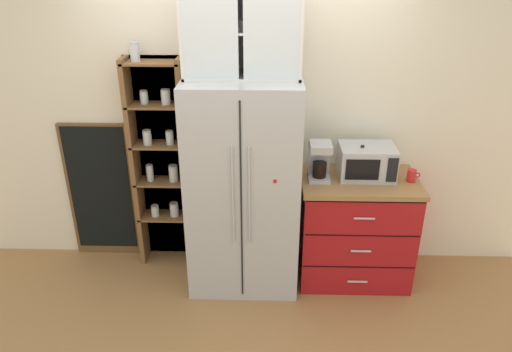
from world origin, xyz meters
TOP-DOWN VIEW (x-y plane):
  - ground_plane at (0.00, 0.00)m, footprint 10.70×10.70m
  - wall_back_cream at (0.00, 0.40)m, footprint 5.00×0.10m
  - refrigerator at (0.00, 0.01)m, footprint 0.88×0.71m
  - pantry_shelf_column at (-0.72, 0.30)m, footprint 0.52×0.25m
  - counter_cabinet at (0.94, 0.05)m, footprint 0.95×0.63m
  - microwave at (0.99, 0.10)m, footprint 0.44×0.33m
  - coffee_maker at (0.60, 0.06)m, footprint 0.17×0.20m
  - mug_red at (1.34, 0.01)m, footprint 0.11×0.07m
  - bottle_clear at (0.94, 0.11)m, footprint 0.06×0.06m
  - bottle_amber at (0.94, 0.08)m, footprint 0.07×0.07m
  - upper_cabinet at (0.00, 0.05)m, footprint 0.85×0.32m
  - chalkboard_menu at (-1.30, 0.33)m, footprint 0.60×0.04m

SIDE VIEW (x-z plane):
  - ground_plane at x=0.00m, z-range 0.00..0.00m
  - counter_cabinet at x=0.94m, z-range 0.00..0.94m
  - chalkboard_menu at x=-1.30m, z-range 0.00..1.29m
  - refrigerator at x=0.00m, z-range 0.00..1.76m
  - pantry_shelf_column at x=-0.72m, z-range -0.02..1.96m
  - mug_red at x=1.34m, z-range 0.94..1.04m
  - bottle_clear at x=0.94m, z-range 0.92..1.17m
  - bottle_amber at x=0.94m, z-range 0.92..1.20m
  - microwave at x=0.99m, z-range 0.94..1.20m
  - coffee_maker at x=0.60m, z-range 0.94..1.25m
  - wall_back_cream at x=0.00m, z-range 0.00..2.55m
  - upper_cabinet at x=0.00m, z-range 1.76..2.41m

